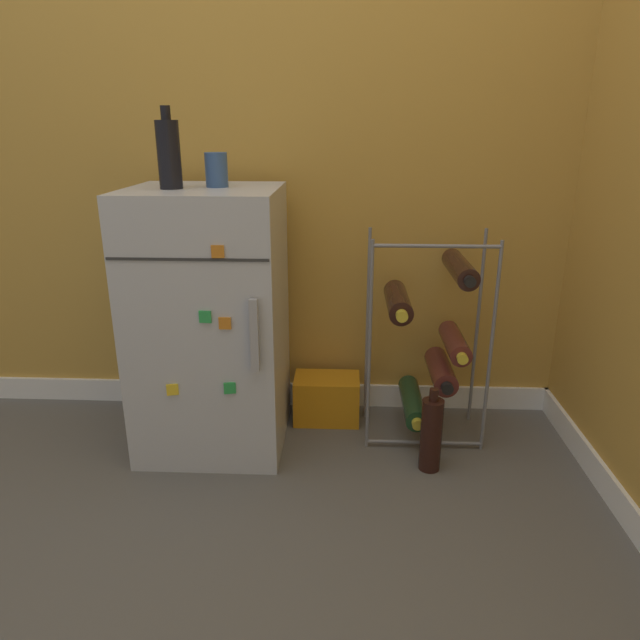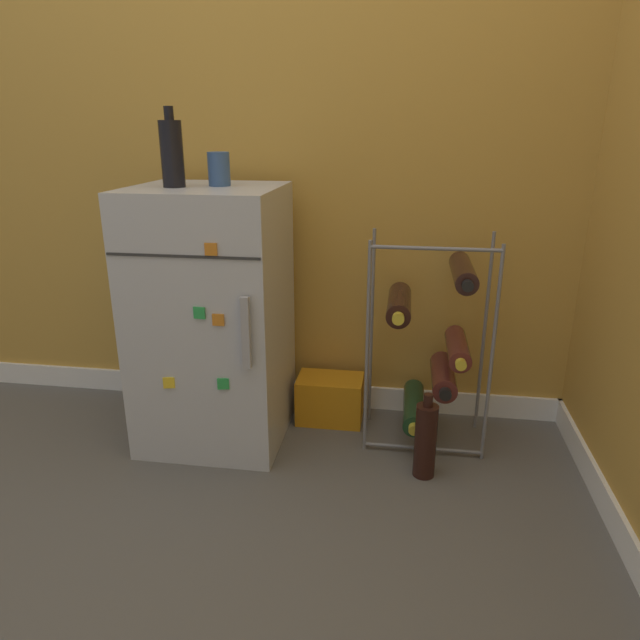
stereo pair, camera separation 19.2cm
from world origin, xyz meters
TOP-DOWN VIEW (x-y plane):
  - ground_plane at (0.00, 0.00)m, footprint 14.00×14.00m
  - wall_back at (0.00, 0.57)m, footprint 7.08×0.07m
  - mini_fridge at (-0.20, 0.26)m, footprint 0.48×0.47m
  - wine_rack at (0.54, 0.33)m, footprint 0.41×0.33m
  - soda_box at (0.18, 0.42)m, footprint 0.24×0.16m
  - fridge_top_cup at (-0.16, 0.29)m, footprint 0.07×0.07m
  - fridge_top_bottle at (-0.29, 0.23)m, footprint 0.07×0.07m
  - loose_bottle_floor at (0.53, 0.10)m, footprint 0.07×0.07m

SIDE VIEW (x-z plane):
  - ground_plane at x=0.00m, z-range 0.00..0.00m
  - soda_box at x=0.18m, z-range 0.00..0.17m
  - loose_bottle_floor at x=0.53m, z-range -0.02..0.27m
  - wine_rack at x=0.54m, z-range 0.00..0.73m
  - mini_fridge at x=-0.20m, z-range 0.00..0.88m
  - fridge_top_cup at x=-0.16m, z-range 0.88..0.98m
  - fridge_top_bottle at x=-0.29m, z-range 0.86..1.10m
  - wall_back at x=0.00m, z-range -0.01..2.49m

